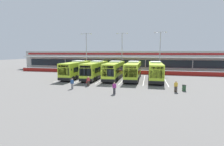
% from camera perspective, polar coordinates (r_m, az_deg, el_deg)
% --- Properties ---
extents(ground_plane, '(200.00, 200.00, 0.00)m').
position_cam_1_polar(ground_plane, '(29.96, -1.55, -3.73)').
color(ground_plane, '#605E5B').
extents(terminal_building, '(70.00, 13.00, 6.00)m').
position_cam_1_polar(terminal_building, '(55.96, 5.20, 4.41)').
color(terminal_building, '#B7B7B2').
rests_on(terminal_building, ground).
extents(red_barrier_wall, '(60.00, 0.40, 1.10)m').
position_cam_1_polar(red_barrier_wall, '(43.92, 3.07, 0.47)').
color(red_barrier_wall, maroon).
rests_on(red_barrier_wall, ground).
extents(coach_bus_leftmost, '(2.99, 12.15, 3.78)m').
position_cam_1_polar(coach_bus_leftmost, '(37.78, -11.90, 1.12)').
color(coach_bus_leftmost, '#B7DB2D').
rests_on(coach_bus_leftmost, ground).
extents(coach_bus_left_centre, '(2.99, 12.15, 3.78)m').
position_cam_1_polar(coach_bus_left_centre, '(36.08, -5.65, 0.96)').
color(coach_bus_left_centre, '#B7DB2D').
rests_on(coach_bus_left_centre, ground).
extents(coach_bus_centre, '(2.99, 12.15, 3.78)m').
position_cam_1_polar(coach_bus_centre, '(35.26, 0.87, 0.85)').
color(coach_bus_centre, '#B7DB2D').
rests_on(coach_bus_centre, ground).
extents(coach_bus_right_centre, '(2.99, 12.15, 3.78)m').
position_cam_1_polar(coach_bus_right_centre, '(34.84, 7.33, 0.72)').
color(coach_bus_right_centre, '#B7DB2D').
rests_on(coach_bus_right_centre, ground).
extents(coach_bus_rightmost, '(2.99, 12.15, 3.78)m').
position_cam_1_polar(coach_bus_rightmost, '(34.56, 14.68, 0.49)').
color(coach_bus_rightmost, '#B7DB2D').
rests_on(coach_bus_rightmost, ground).
extents(bay_stripe_far_west, '(0.14, 13.00, 0.01)m').
position_cam_1_polar(bay_stripe_far_west, '(39.21, -14.40, -1.36)').
color(bay_stripe_far_west, silver).
rests_on(bay_stripe_far_west, ground).
extents(bay_stripe_west, '(0.14, 13.00, 0.01)m').
position_cam_1_polar(bay_stripe_west, '(37.50, -8.67, -1.60)').
color(bay_stripe_west, silver).
rests_on(bay_stripe_west, ground).
extents(bay_stripe_mid_west, '(0.14, 13.00, 0.01)m').
position_cam_1_polar(bay_stripe_mid_west, '(36.20, -2.46, -1.84)').
color(bay_stripe_mid_west, silver).
rests_on(bay_stripe_mid_west, ground).
extents(bay_stripe_centre, '(0.14, 13.00, 0.01)m').
position_cam_1_polar(bay_stripe_centre, '(35.35, 4.14, -2.06)').
color(bay_stripe_centre, silver).
rests_on(bay_stripe_centre, ground).
extents(bay_stripe_mid_east, '(0.14, 13.00, 0.01)m').
position_cam_1_polar(bay_stripe_mid_east, '(35.00, 10.96, -2.27)').
color(bay_stripe_mid_east, silver).
rests_on(bay_stripe_mid_east, ground).
extents(bay_stripe_east, '(0.14, 13.00, 0.01)m').
position_cam_1_polar(bay_stripe_east, '(35.14, 17.83, -2.45)').
color(bay_stripe_east, silver).
rests_on(bay_stripe_east, ground).
extents(pedestrian_with_handbag, '(0.62, 0.51, 1.62)m').
position_cam_1_polar(pedestrian_with_handbag, '(28.18, -8.18, -2.71)').
color(pedestrian_with_handbag, '#4C4238').
rests_on(pedestrian_with_handbag, ground).
extents(pedestrian_in_dark_coat, '(0.52, 0.35, 1.62)m').
position_cam_1_polar(pedestrian_in_dark_coat, '(26.41, -13.52, -3.47)').
color(pedestrian_in_dark_coat, slate).
rests_on(pedestrian_in_dark_coat, ground).
extents(pedestrian_child, '(0.54, 0.30, 1.62)m').
position_cam_1_polar(pedestrian_child, '(22.57, 0.81, -5.06)').
color(pedestrian_child, black).
rests_on(pedestrian_child, ground).
extents(pedestrian_near_bin, '(0.51, 0.35, 1.62)m').
position_cam_1_polar(pedestrian_near_bin, '(25.27, 21.09, -4.23)').
color(pedestrian_near_bin, '#4C4238').
rests_on(pedestrian_near_bin, ground).
extents(lamp_post_west, '(3.24, 0.28, 11.00)m').
position_cam_1_polar(lamp_post_west, '(47.93, -8.77, 7.82)').
color(lamp_post_west, '#9E9EA3').
rests_on(lamp_post_west, ground).
extents(lamp_post_centre, '(3.24, 0.28, 11.00)m').
position_cam_1_polar(lamp_post_centre, '(46.60, 3.45, 7.91)').
color(lamp_post_centre, '#9E9EA3').
rests_on(lamp_post_centre, ground).
extents(lamp_post_east, '(3.24, 0.28, 11.00)m').
position_cam_1_polar(lamp_post_east, '(45.73, 16.18, 7.66)').
color(lamp_post_east, '#9E9EA3').
rests_on(lamp_post_east, ground).
extents(litter_bin, '(0.54, 0.54, 0.93)m').
position_cam_1_polar(litter_bin, '(26.58, 23.51, -4.69)').
color(litter_bin, '#2D5133').
rests_on(litter_bin, ground).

